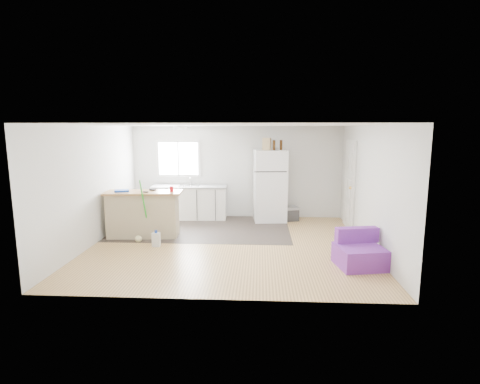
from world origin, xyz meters
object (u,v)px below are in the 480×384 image
at_px(cooler, 289,214).
at_px(bottle_right, 281,145).
at_px(kitchen_cabinets, 190,202).
at_px(bottle_left, 274,145).
at_px(peninsula, 143,214).
at_px(cleaner_jug, 156,239).
at_px(blue_tray, 122,191).
at_px(red_cup, 171,189).
at_px(cardboard_box, 267,144).
at_px(refrigerator, 270,186).
at_px(mop, 140,231).
at_px(purple_seat, 359,253).

xyz_separation_m(cooler, bottle_right, (-0.24, -0.05, 1.75)).
relative_size(kitchen_cabinets, bottle_left, 7.89).
xyz_separation_m(peninsula, cooler, (3.28, 1.61, -0.32)).
relative_size(cleaner_jug, blue_tray, 1.12).
bearing_deg(blue_tray, bottle_left, 25.35).
bearing_deg(cooler, red_cup, -166.13).
distance_m(peninsula, cooler, 3.67).
bearing_deg(kitchen_cabinets, cardboard_box, -6.94).
relative_size(cleaner_jug, red_cup, 2.79).
height_order(refrigerator, blue_tray, refrigerator).
bearing_deg(cleaner_jug, peninsula, 127.99).
bearing_deg(peninsula, red_cup, -3.16).
height_order(mop, red_cup, mop).
distance_m(peninsula, bottle_right, 3.71).
bearing_deg(red_cup, purple_seat, -23.59).
relative_size(mop, bottle_right, 5.27).
xyz_separation_m(red_cup, bottle_right, (2.41, 1.55, 0.87)).
height_order(cooler, cardboard_box, cardboard_box).
relative_size(refrigerator, cardboard_box, 6.02).
bearing_deg(mop, bottle_right, 45.69).
height_order(cleaner_jug, cardboard_box, cardboard_box).
bearing_deg(mop, blue_tray, 157.93).
height_order(cooler, red_cup, red_cup).
height_order(purple_seat, blue_tray, blue_tray).
bearing_deg(peninsula, bottle_left, 23.58).
height_order(cooler, mop, mop).
xyz_separation_m(refrigerator, blue_tray, (-3.21, -1.67, 0.11)).
height_order(purple_seat, bottle_right, bottle_right).
distance_m(peninsula, cardboard_box, 3.43).
bearing_deg(cooler, bottle_left, 176.30).
xyz_separation_m(mop, blue_tray, (-0.47, 0.33, 0.79)).
distance_m(purple_seat, bottle_left, 3.77).
distance_m(refrigerator, cleaner_jug, 3.36).
distance_m(peninsula, blue_tray, 0.67).
height_order(cardboard_box, bottle_right, cardboard_box).
bearing_deg(purple_seat, bottle_right, 100.75).
relative_size(red_cup, bottle_right, 0.48).
bearing_deg(refrigerator, kitchen_cabinets, 171.78).
distance_m(cardboard_box, bottle_right, 0.35).
bearing_deg(cooler, refrigerator, 161.69).
bearing_deg(refrigerator, red_cup, -148.95).
height_order(refrigerator, mop, refrigerator).
relative_size(cooler, mop, 0.41).
bearing_deg(mop, purple_seat, -2.96).
relative_size(red_cup, blue_tray, 0.40).
relative_size(refrigerator, cooler, 3.36).
height_order(refrigerator, purple_seat, refrigerator).
xyz_separation_m(peninsula, bottle_left, (2.87, 1.51, 1.43)).
distance_m(refrigerator, blue_tray, 3.62).
relative_size(refrigerator, bottle_left, 7.23).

